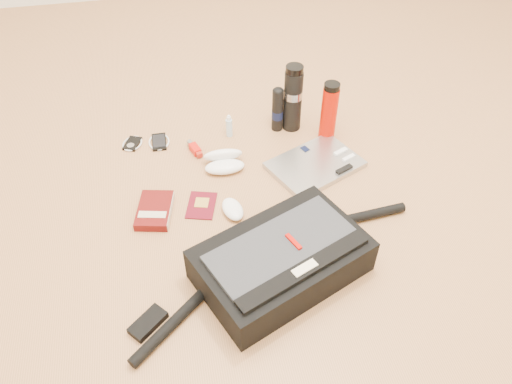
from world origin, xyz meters
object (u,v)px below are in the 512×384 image
(messenger_bag, at_px, (281,261))
(laptop, at_px, (315,165))
(thermos_black, at_px, (293,98))
(thermos_red, at_px, (329,112))
(book, at_px, (155,210))

(messenger_bag, xyz_separation_m, laptop, (0.26, 0.48, -0.06))
(thermos_black, relative_size, thermos_red, 1.15)
(laptop, xyz_separation_m, thermos_red, (0.10, 0.18, 0.12))
(thermos_black, bearing_deg, thermos_red, -36.45)
(messenger_bag, bearing_deg, thermos_red, 38.39)
(laptop, height_order, book, same)
(messenger_bag, relative_size, thermos_red, 3.83)
(laptop, bearing_deg, thermos_black, 71.92)
(messenger_bag, distance_m, laptop, 0.55)
(book, xyz_separation_m, thermos_black, (0.61, 0.40, 0.13))
(messenger_bag, height_order, laptop, messenger_bag)
(messenger_bag, height_order, thermos_red, thermos_red)
(messenger_bag, distance_m, book, 0.52)
(laptop, distance_m, book, 0.65)
(messenger_bag, height_order, thermos_black, thermos_black)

